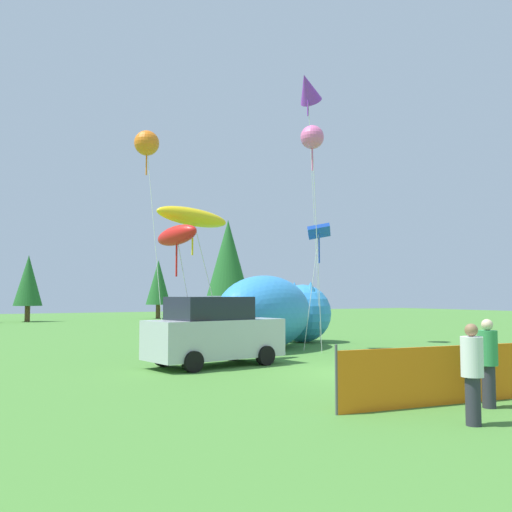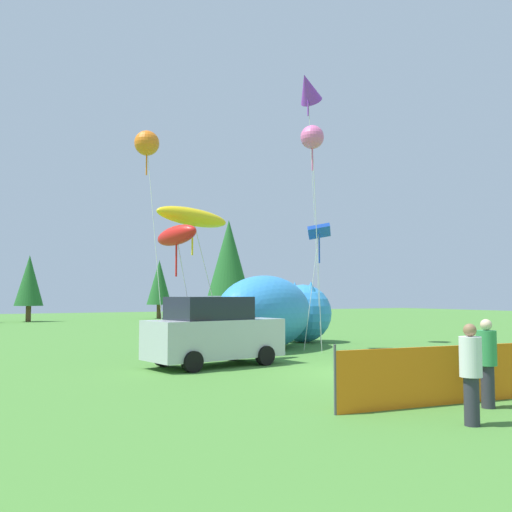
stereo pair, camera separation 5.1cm
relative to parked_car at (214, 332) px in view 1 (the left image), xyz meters
name	(u,v)px [view 1 (the left image)]	position (x,y,z in m)	size (l,w,h in m)	color
ground_plane	(371,373)	(3.12, -3.71, -1.05)	(120.00, 120.00, 0.00)	#477F33
parked_car	(214,332)	(0.00, 0.00, 0.00)	(4.51, 2.40, 2.15)	#B7BCC1
folding_chair	(469,352)	(6.22, -4.53, -0.52)	(0.71, 0.71, 0.91)	maroon
inflatable_cat	(275,314)	(5.00, 4.36, 0.34)	(8.07, 6.44, 3.00)	#338CD8
safety_fence	(493,372)	(2.58, -8.15, -0.46)	(7.62, 1.01, 1.29)	orange
spectator_in_blue_shirt	(488,359)	(1.79, -8.64, -0.10)	(0.38, 0.38, 1.73)	#2D2D38
spectator_in_green_shirt	(472,370)	(0.27, -9.51, -0.11)	(0.37, 0.37, 1.72)	#2D2D38
kite_orange_flower	(147,144)	(-0.34, 5.52, 7.23)	(1.00, 1.96, 8.80)	silver
kite_purple_delta	(308,89)	(7.00, 4.71, 10.58)	(1.93, 1.74, 12.48)	silver
kite_pink_octopus	(312,138)	(4.79, 1.33, 7.16)	(1.02, 0.90, 8.69)	silver
kite_blue_box	(319,233)	(5.99, 2.57, 3.68)	(1.36, 1.23, 5.11)	silver
kite_red_lizard	(177,236)	(-1.03, 0.57, 3.02)	(1.34, 2.09, 4.52)	silver
kite_yellow_hero	(193,217)	(-0.06, 1.55, 3.79)	(2.94, 1.05, 5.31)	silver
horizon_tree_east	(28,281)	(-0.47, 34.28, 2.35)	(2.32, 2.32, 5.53)	brown
horizon_tree_west	(228,258)	(15.53, 29.15, 4.45)	(3.75, 3.75, 8.96)	brown
horizon_tree_northeast	(158,282)	(11.11, 34.85, 2.33)	(2.31, 2.31, 5.51)	brown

